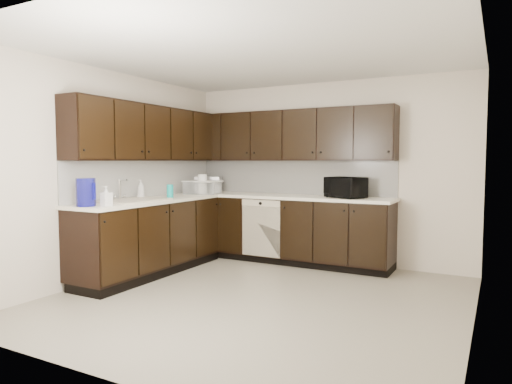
% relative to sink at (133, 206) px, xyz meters
% --- Properties ---
extents(floor, '(4.00, 4.00, 0.00)m').
position_rel_sink_xyz_m(floor, '(1.68, 0.01, -0.88)').
color(floor, gray).
rests_on(floor, ground).
extents(ceiling, '(4.00, 4.00, 0.00)m').
position_rel_sink_xyz_m(ceiling, '(1.68, 0.01, 1.62)').
color(ceiling, white).
rests_on(ceiling, wall_back).
extents(wall_back, '(4.00, 0.02, 2.50)m').
position_rel_sink_xyz_m(wall_back, '(1.68, 2.01, 0.37)').
color(wall_back, beige).
rests_on(wall_back, floor).
extents(wall_left, '(0.02, 4.00, 2.50)m').
position_rel_sink_xyz_m(wall_left, '(-0.32, 0.01, 0.37)').
color(wall_left, beige).
rests_on(wall_left, floor).
extents(wall_right, '(0.02, 4.00, 2.50)m').
position_rel_sink_xyz_m(wall_right, '(3.68, 0.01, 0.37)').
color(wall_right, beige).
rests_on(wall_right, floor).
extents(wall_front, '(4.00, 0.02, 2.50)m').
position_rel_sink_xyz_m(wall_front, '(1.68, -1.99, 0.37)').
color(wall_front, beige).
rests_on(wall_front, floor).
extents(lower_cabinets, '(3.00, 2.80, 0.90)m').
position_rel_sink_xyz_m(lower_cabinets, '(0.67, 1.12, -0.47)').
color(lower_cabinets, black).
rests_on(lower_cabinets, floor).
extents(countertop, '(3.03, 2.83, 0.04)m').
position_rel_sink_xyz_m(countertop, '(0.67, 1.12, 0.04)').
color(countertop, white).
rests_on(countertop, lower_cabinets).
extents(backsplash, '(3.00, 2.80, 0.48)m').
position_rel_sink_xyz_m(backsplash, '(0.46, 1.33, 0.30)').
color(backsplash, white).
rests_on(backsplash, countertop).
extents(upper_cabinets, '(3.00, 2.80, 0.70)m').
position_rel_sink_xyz_m(upper_cabinets, '(0.58, 1.22, 0.89)').
color(upper_cabinets, black).
rests_on(upper_cabinets, wall_back).
extents(dishwasher, '(0.58, 0.04, 0.78)m').
position_rel_sink_xyz_m(dishwasher, '(0.98, 1.42, -0.33)').
color(dishwasher, beige).
rests_on(dishwasher, lower_cabinets).
extents(sink, '(0.54, 0.82, 0.42)m').
position_rel_sink_xyz_m(sink, '(0.00, 0.00, 0.00)').
color(sink, beige).
rests_on(sink, countertop).
extents(microwave, '(0.57, 0.49, 0.27)m').
position_rel_sink_xyz_m(microwave, '(2.08, 1.66, 0.19)').
color(microwave, black).
rests_on(microwave, countertop).
extents(soap_bottle_a, '(0.11, 0.11, 0.22)m').
position_rel_sink_xyz_m(soap_bottle_a, '(0.17, -0.57, 0.17)').
color(soap_bottle_a, gray).
rests_on(soap_bottle_a, countertop).
extents(soap_bottle_b, '(0.12, 0.12, 0.24)m').
position_rel_sink_xyz_m(soap_bottle_b, '(-0.18, 0.34, 0.18)').
color(soap_bottle_b, gray).
rests_on(soap_bottle_b, countertop).
extents(toaster_oven, '(0.45, 0.40, 0.24)m').
position_rel_sink_xyz_m(toaster_oven, '(-0.07, 1.70, 0.18)').
color(toaster_oven, '#B5B5B7').
rests_on(toaster_oven, countertop).
extents(storage_bin, '(0.54, 0.45, 0.18)m').
position_rel_sink_xyz_m(storage_bin, '(0.06, 1.36, 0.15)').
color(storage_bin, white).
rests_on(storage_bin, countertop).
extents(blue_pitcher, '(0.26, 0.26, 0.30)m').
position_rel_sink_xyz_m(blue_pitcher, '(-0.00, -0.69, 0.21)').
color(blue_pitcher, '#0E0E84').
rests_on(blue_pitcher, countertop).
extents(teal_tumbler, '(0.08, 0.08, 0.18)m').
position_rel_sink_xyz_m(teal_tumbler, '(0.20, 0.45, 0.15)').
color(teal_tumbler, '#0D9997').
rests_on(teal_tumbler, countertop).
extents(paper_towel_roll, '(0.14, 0.14, 0.28)m').
position_rel_sink_xyz_m(paper_towel_roll, '(0.06, 1.36, 0.20)').
color(paper_towel_roll, white).
rests_on(paper_towel_roll, countertop).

